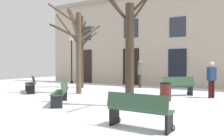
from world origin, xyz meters
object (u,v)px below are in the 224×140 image
at_px(tree_right_of_center, 130,47).
at_px(litter_bin, 166,92).
at_px(bench_by_litter_bin, 61,92).
at_px(bench_near_center_tree, 31,84).
at_px(person_strolling, 212,78).
at_px(tree_near_facade, 77,46).
at_px(tree_foreground, 81,49).
at_px(streetlamp, 72,54).
at_px(bench_near_lamp, 177,86).
at_px(person_crossing_plaza, 140,72).
at_px(bench_facing_shops, 139,110).

bearing_deg(tree_right_of_center, litter_bin, 70.15).
xyz_separation_m(bench_by_litter_bin, bench_near_center_tree, (-3.99, 1.94, 0.01)).
xyz_separation_m(litter_bin, person_strolling, (1.59, 1.77, 0.54)).
distance_m(tree_near_facade, tree_foreground, 2.99).
distance_m(bench_near_center_tree, person_strolling, 9.20).
bearing_deg(litter_bin, streetlamp, 152.71).
height_order(litter_bin, bench_near_center_tree, bench_near_center_tree).
height_order(litter_bin, person_strolling, person_strolling).
xyz_separation_m(bench_near_lamp, bench_near_center_tree, (-7.27, -2.61, -0.00)).
xyz_separation_m(tree_near_facade, streetlamp, (-4.37, 4.74, -0.11)).
bearing_deg(streetlamp, bench_near_center_tree, -71.74).
relative_size(tree_foreground, litter_bin, 6.40).
bearing_deg(bench_by_litter_bin, person_crossing_plaza, 143.10).
relative_size(streetlamp, person_crossing_plaza, 2.16).
bearing_deg(person_strolling, tree_near_facade, -37.71).
relative_size(tree_foreground, bench_facing_shops, 3.03).
bearing_deg(bench_near_lamp, tree_right_of_center, 33.43).
bearing_deg(bench_near_lamp, person_crossing_plaza, -85.23).
height_order(tree_near_facade, bench_near_center_tree, tree_near_facade).
relative_size(litter_bin, bench_facing_shops, 0.47).
height_order(streetlamp, bench_by_litter_bin, streetlamp).
distance_m(tree_near_facade, bench_near_lamp, 5.44).
distance_m(tree_near_facade, tree_right_of_center, 4.41).
relative_size(bench_by_litter_bin, bench_near_center_tree, 0.99).
bearing_deg(litter_bin, bench_near_center_tree, -172.70).
bearing_deg(litter_bin, bench_near_lamp, 87.52).
bearing_deg(tree_right_of_center, person_crossing_plaza, 109.97).
bearing_deg(tree_right_of_center, streetlamp, 141.30).
xyz_separation_m(streetlamp, person_strolling, (10.63, -2.89, -1.44)).
xyz_separation_m(tree_near_facade, bench_facing_shops, (5.38, -4.38, -2.02)).
bearing_deg(bench_by_litter_bin, bench_facing_shops, 32.38).
height_order(person_strolling, person_crossing_plaza, person_crossing_plaza).
distance_m(bench_near_lamp, person_crossing_plaza, 4.15).
height_order(tree_foreground, bench_near_center_tree, tree_foreground).
height_order(tree_right_of_center, bench_facing_shops, tree_right_of_center).
distance_m(streetlamp, litter_bin, 10.37).
bearing_deg(tree_near_facade, person_strolling, 16.40).
bearing_deg(bench_by_litter_bin, bench_near_center_tree, -151.50).
height_order(tree_foreground, tree_right_of_center, tree_foreground).
relative_size(tree_right_of_center, bench_by_litter_bin, 2.71).
xyz_separation_m(bench_facing_shops, bench_near_center_tree, (-7.90, 3.52, 0.03)).
bearing_deg(tree_right_of_center, tree_foreground, 141.81).
distance_m(tree_near_facade, litter_bin, 5.12).
bearing_deg(tree_foreground, bench_near_center_tree, -104.58).
bearing_deg(litter_bin, bench_facing_shops, -81.06).
relative_size(streetlamp, bench_near_lamp, 2.62).
relative_size(litter_bin, person_crossing_plaza, 0.42).
bearing_deg(streetlamp, person_strolling, -15.23).
height_order(tree_foreground, litter_bin, tree_foreground).
relative_size(bench_by_litter_bin, bench_facing_shops, 1.07).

